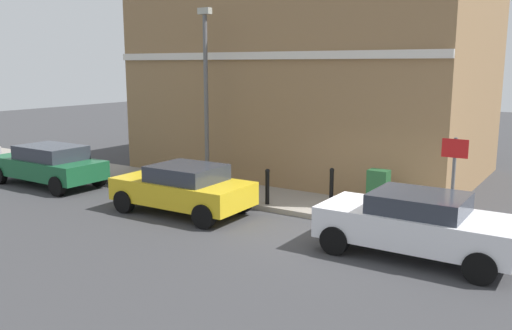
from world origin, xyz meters
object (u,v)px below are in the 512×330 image
Objects in this scene: car_white at (416,223)px; street_sign at (454,171)px; car_green at (48,164)px; car_yellow at (183,188)px; lamppost at (206,90)px; bollard_far_kerb at (267,185)px; bollard_near_cabinet at (332,184)px; utility_cabinet at (378,192)px.

street_sign is at bearing -102.51° from car_white.
car_white reaches higher than car_green.
car_yellow is 0.69× the size of lamppost.
car_white is at bearing 179.87° from car_yellow.
car_green reaches higher than bollard_far_kerb.
lamppost is (1.06, 3.02, 2.60)m from bollard_far_kerb.
bollard_far_kerb is 5.16m from street_sign.
lamppost is (2.54, -4.92, 2.56)m from car_green.
lamppost reaches higher than car_white.
car_white is 0.95× the size of car_green.
street_sign is (1.57, -13.02, 0.92)m from car_green.
car_white is 4.18m from bollard_near_cabinet.
street_sign reaches higher than bollard_far_kerb.
car_yellow reaches higher than utility_cabinet.
car_white reaches higher than utility_cabinet.
utility_cabinet is at bearing -151.52° from car_yellow.
car_green is 3.76× the size of utility_cabinet.
car_white reaches higher than bollard_far_kerb.
street_sign reaches higher than car_white.
bollard_near_cabinet is at bearing 86.02° from utility_cabinet.
car_yellow reaches higher than bollard_near_cabinet.
car_white is 3.95× the size of bollard_near_cabinet.
street_sign is at bearing -106.11° from bollard_near_cabinet.
car_green is at bearing -0.39° from car_white.
utility_cabinet is at bearing 66.47° from street_sign.
street_sign is at bearing -167.00° from car_yellow.
car_white is at bearing 167.73° from street_sign.
bollard_far_kerb is at bearing 109.26° from utility_cabinet.
bollard_far_kerb is at bearing 90.97° from street_sign.
car_white is at bearing -129.17° from bollard_near_cabinet.
bollard_near_cabinet is (2.60, -9.43, -0.04)m from car_green.
bollard_far_kerb is 4.12m from lamppost.
car_white is 4.96m from bollard_far_kerb.
street_sign reaches higher than bollard_near_cabinet.
car_green is 11.16m from utility_cabinet.
bollard_far_kerb is 0.18× the size of lamppost.
bollard_near_cabinet is (2.64, 3.24, -0.04)m from car_white.
bollard_far_kerb is at bearing -169.05° from car_green.
utility_cabinet is at bearing -166.64° from car_green.
car_white reaches higher than car_yellow.
street_sign reaches higher than utility_cabinet.
car_green is at bearing -2.54° from car_yellow.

